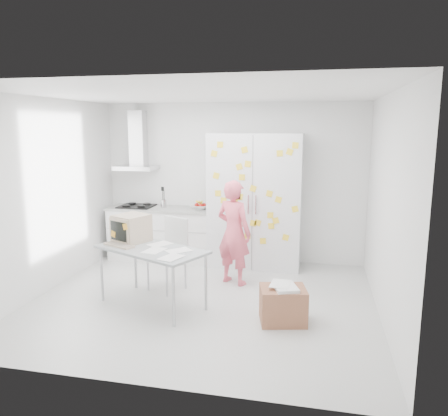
% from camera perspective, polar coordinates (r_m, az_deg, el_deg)
% --- Properties ---
extents(floor, '(4.50, 4.00, 0.02)m').
position_cam_1_polar(floor, '(5.99, -2.76, -12.12)').
color(floor, silver).
rests_on(floor, ground).
extents(walls, '(4.52, 4.01, 2.70)m').
position_cam_1_polar(walls, '(6.30, -1.18, 1.89)').
color(walls, white).
rests_on(walls, ground).
extents(ceiling, '(4.50, 4.00, 0.02)m').
position_cam_1_polar(ceiling, '(5.55, -3.02, 14.69)').
color(ceiling, white).
rests_on(ceiling, walls).
extents(counter_run, '(1.84, 0.63, 1.28)m').
position_cam_1_polar(counter_run, '(7.74, -8.14, -3.22)').
color(counter_run, white).
rests_on(counter_run, ground).
extents(range_hood, '(0.70, 0.48, 1.01)m').
position_cam_1_polar(range_hood, '(7.82, -11.21, 7.85)').
color(range_hood, silver).
rests_on(range_hood, walls).
extents(tall_cabinet, '(1.50, 0.68, 2.20)m').
position_cam_1_polar(tall_cabinet, '(7.18, 4.09, 0.92)').
color(tall_cabinet, silver).
rests_on(tall_cabinet, ground).
extents(person, '(0.67, 0.57, 1.55)m').
position_cam_1_polar(person, '(6.41, 1.28, -3.21)').
color(person, '#F25E72').
rests_on(person, ground).
extents(desk, '(1.60, 1.24, 1.14)m').
position_cam_1_polar(desk, '(5.89, -11.16, -3.76)').
color(desk, '#949B9E').
rests_on(desk, ground).
extents(chair, '(0.62, 0.62, 1.02)m').
position_cam_1_polar(chair, '(6.30, -7.01, -5.36)').
color(chair, silver).
rests_on(chair, ground).
extents(cardboard_box, '(0.61, 0.53, 0.47)m').
position_cam_1_polar(cardboard_box, '(5.35, 7.71, -12.38)').
color(cardboard_box, '#965E41').
rests_on(cardboard_box, ground).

